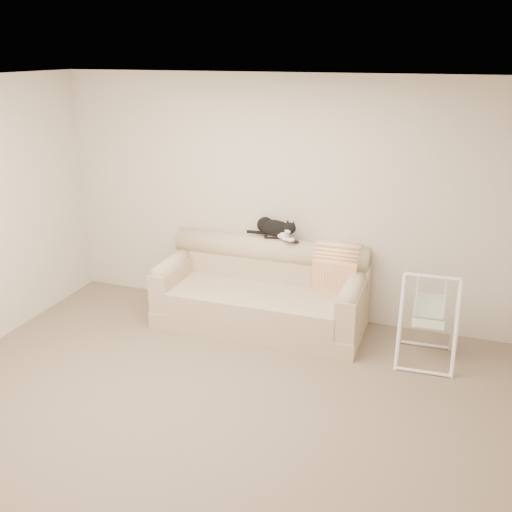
{
  "coord_description": "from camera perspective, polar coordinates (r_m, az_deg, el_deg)",
  "views": [
    {
      "loc": [
        1.74,
        -3.7,
        2.82
      ],
      "look_at": [
        -0.01,
        1.27,
        0.9
      ],
      "focal_mm": 40.0,
      "sensor_mm": 36.0,
      "label": 1
    }
  ],
  "objects": [
    {
      "name": "remote_b",
      "position": [
        6.06,
        3.65,
        1.59
      ],
      "size": [
        0.17,
        0.14,
        0.02
      ],
      "color": "black",
      "rests_on": "sofa"
    },
    {
      "name": "tuxedo_cat",
      "position": [
        6.12,
        1.95,
        2.8
      ],
      "size": [
        0.59,
        0.35,
        0.23
      ],
      "color": "black",
      "rests_on": "sofa"
    },
    {
      "name": "baby_swing",
      "position": [
        5.62,
        16.84,
        -5.96
      ],
      "size": [
        0.56,
        0.59,
        0.88
      ],
      "color": "white",
      "rests_on": "ground"
    },
    {
      "name": "ground_plane",
      "position": [
        4.97,
        -4.94,
        -14.61
      ],
      "size": [
        5.0,
        5.0,
        0.0
      ],
      "primitive_type": "plane",
      "color": "#6D5F4C",
      "rests_on": "ground"
    },
    {
      "name": "sofa",
      "position": [
        6.14,
        0.62,
        -3.7
      ],
      "size": [
        2.2,
        0.93,
        0.9
      ],
      "color": "#C3AA96",
      "rests_on": "ground"
    },
    {
      "name": "room_shell",
      "position": [
        4.29,
        -5.54,
        2.41
      ],
      "size": [
        5.04,
        4.04,
        2.6
      ],
      "color": "beige",
      "rests_on": "ground"
    },
    {
      "name": "throw_blanket",
      "position": [
        6.02,
        8.17,
        -0.54
      ],
      "size": [
        0.46,
        0.38,
        0.58
      ],
      "color": "orange",
      "rests_on": "sofa"
    },
    {
      "name": "remote_a",
      "position": [
        6.14,
        1.67,
        1.91
      ],
      "size": [
        0.19,
        0.08,
        0.03
      ],
      "color": "black",
      "rests_on": "sofa"
    }
  ]
}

